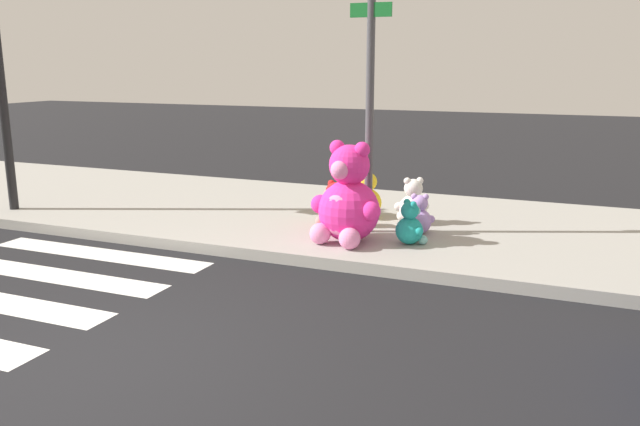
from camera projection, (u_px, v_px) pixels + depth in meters
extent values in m
plane|color=black|center=(89.00, 360.00, 5.41)|extent=(60.00, 60.00, 0.00)
cube|color=#9E9B93|center=(323.00, 218.00, 10.08)|extent=(28.00, 4.40, 0.15)
cube|color=white|center=(47.00, 274.00, 7.62)|extent=(3.20, 0.45, 0.00)
cube|color=white|center=(100.00, 254.00, 8.43)|extent=(3.20, 0.45, 0.00)
cylinder|color=#4C4C51|center=(370.00, 116.00, 8.61)|extent=(0.11, 0.11, 3.20)
cube|color=#19722D|center=(371.00, 10.00, 8.29)|extent=(0.56, 0.03, 0.18)
sphere|color=#F22D93|center=(349.00, 211.00, 8.42)|extent=(0.81, 0.81, 0.81)
ellipsoid|color=pink|center=(337.00, 215.00, 8.18)|extent=(0.47, 0.26, 0.52)
sphere|color=#F22D93|center=(349.00, 165.00, 8.28)|extent=(0.53, 0.53, 0.53)
sphere|color=pink|center=(340.00, 170.00, 8.11)|extent=(0.24, 0.24, 0.24)
sphere|color=#F22D93|center=(362.00, 150.00, 8.13)|extent=(0.20, 0.20, 0.20)
sphere|color=#F22D93|center=(371.00, 211.00, 8.11)|extent=(0.25, 0.25, 0.25)
sphere|color=pink|center=(350.00, 239.00, 8.08)|extent=(0.28, 0.28, 0.28)
sphere|color=#F22D93|center=(337.00, 148.00, 8.33)|extent=(0.20, 0.20, 0.20)
sphere|color=#F22D93|center=(320.00, 204.00, 8.53)|extent=(0.25, 0.25, 0.25)
sphere|color=pink|center=(320.00, 234.00, 8.32)|extent=(0.28, 0.28, 0.28)
sphere|color=white|center=(413.00, 209.00, 9.41)|extent=(0.41, 0.41, 0.41)
ellipsoid|color=white|center=(410.00, 207.00, 9.55)|extent=(0.24, 0.20, 0.27)
sphere|color=white|center=(413.00, 188.00, 9.34)|extent=(0.27, 0.27, 0.27)
sphere|color=white|center=(411.00, 188.00, 9.45)|extent=(0.12, 0.12, 0.12)
sphere|color=white|center=(407.00, 181.00, 9.30)|extent=(0.10, 0.10, 0.10)
sphere|color=white|center=(399.00, 207.00, 9.42)|extent=(0.13, 0.13, 0.13)
sphere|color=white|center=(401.00, 216.00, 9.59)|extent=(0.14, 0.14, 0.14)
sphere|color=white|center=(420.00, 181.00, 9.33)|extent=(0.10, 0.10, 0.10)
sphere|color=white|center=(425.00, 206.00, 9.48)|extent=(0.13, 0.13, 0.13)
sphere|color=white|center=(416.00, 215.00, 9.63)|extent=(0.14, 0.14, 0.14)
sphere|color=yellow|center=(367.00, 203.00, 9.79)|extent=(0.43, 0.43, 0.43)
ellipsoid|color=#F0DB80|center=(357.00, 202.00, 9.80)|extent=(0.16, 0.26, 0.28)
sphere|color=yellow|center=(368.00, 182.00, 9.71)|extent=(0.29, 0.29, 0.29)
sphere|color=#F0DB80|center=(360.00, 183.00, 9.73)|extent=(0.13, 0.13, 0.13)
sphere|color=yellow|center=(367.00, 175.00, 9.59)|extent=(0.11, 0.11, 0.11)
sphere|color=yellow|center=(363.00, 203.00, 9.58)|extent=(0.14, 0.14, 0.14)
sphere|color=#F0DB80|center=(354.00, 213.00, 9.72)|extent=(0.15, 0.15, 0.15)
sphere|color=yellow|center=(368.00, 173.00, 9.78)|extent=(0.11, 0.11, 0.11)
sphere|color=yellow|center=(364.00, 198.00, 9.98)|extent=(0.14, 0.14, 0.14)
sphere|color=#F0DB80|center=(356.00, 210.00, 9.95)|extent=(0.15, 0.15, 0.15)
sphere|color=red|center=(334.00, 212.00, 9.23)|extent=(0.40, 0.40, 0.40)
ellipsoid|color=#DB7B7B|center=(326.00, 213.00, 9.16)|extent=(0.23, 0.21, 0.26)
sphere|color=red|center=(335.00, 192.00, 9.16)|extent=(0.26, 0.26, 0.26)
sphere|color=#DB7B7B|center=(328.00, 194.00, 9.11)|extent=(0.12, 0.12, 0.12)
sphere|color=red|center=(338.00, 185.00, 9.06)|extent=(0.10, 0.10, 0.10)
sphere|color=red|center=(338.00, 213.00, 9.03)|extent=(0.13, 0.13, 0.13)
sphere|color=#DB7B7B|center=(328.00, 224.00, 9.08)|extent=(0.14, 0.14, 0.14)
sphere|color=red|center=(331.00, 183.00, 9.21)|extent=(0.10, 0.10, 0.10)
sphere|color=red|center=(325.00, 208.00, 9.36)|extent=(0.13, 0.13, 0.13)
sphere|color=#DB7B7B|center=(320.00, 221.00, 9.27)|extent=(0.14, 0.14, 0.14)
sphere|color=#B28CD8|center=(419.00, 221.00, 8.83)|extent=(0.34, 0.34, 0.34)
ellipsoid|color=silver|center=(419.00, 219.00, 8.95)|extent=(0.20, 0.12, 0.22)
sphere|color=#B28CD8|center=(420.00, 203.00, 8.77)|extent=(0.22, 0.22, 0.22)
sphere|color=silver|center=(420.00, 203.00, 8.87)|extent=(0.10, 0.10, 0.10)
sphere|color=#B28CD8|center=(414.00, 197.00, 8.76)|extent=(0.09, 0.09, 0.09)
sphere|color=#B28CD8|center=(407.00, 218.00, 8.89)|extent=(0.11, 0.11, 0.11)
sphere|color=silver|center=(412.00, 226.00, 9.01)|extent=(0.12, 0.12, 0.12)
sphere|color=#B28CD8|center=(426.00, 197.00, 8.74)|extent=(0.09, 0.09, 0.09)
sphere|color=#B28CD8|center=(431.00, 219.00, 8.84)|extent=(0.11, 0.11, 0.11)
sphere|color=silver|center=(426.00, 227.00, 8.98)|extent=(0.12, 0.12, 0.12)
sphere|color=teal|center=(409.00, 231.00, 8.31)|extent=(0.36, 0.36, 0.36)
ellipsoid|color=#7BBFBC|center=(418.00, 230.00, 8.36)|extent=(0.19, 0.19, 0.23)
sphere|color=teal|center=(410.00, 210.00, 8.25)|extent=(0.23, 0.23, 0.23)
sphere|color=#7BBFBC|center=(417.00, 211.00, 8.29)|extent=(0.11, 0.11, 0.11)
sphere|color=teal|center=(407.00, 202.00, 8.31)|extent=(0.09, 0.09, 0.09)
sphere|color=teal|center=(406.00, 225.00, 8.48)|extent=(0.11, 0.11, 0.11)
sphere|color=#7BBFBC|center=(415.00, 236.00, 8.48)|extent=(0.12, 0.12, 0.12)
sphere|color=teal|center=(413.00, 205.00, 8.16)|extent=(0.09, 0.09, 0.09)
sphere|color=teal|center=(419.00, 231.00, 8.17)|extent=(0.11, 0.11, 0.11)
sphere|color=#7BBFBC|center=(423.00, 240.00, 8.31)|extent=(0.12, 0.12, 0.12)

